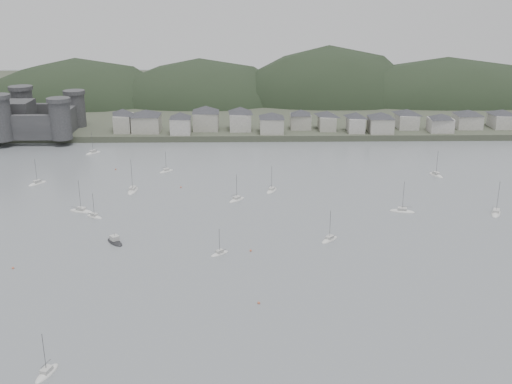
{
  "coord_description": "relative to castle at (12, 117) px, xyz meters",
  "views": [
    {
      "loc": [
        -4.05,
        -125.03,
        73.56
      ],
      "look_at": [
        0.0,
        75.0,
        6.0
      ],
      "focal_mm": 43.05,
      "sensor_mm": 36.0,
      "label": 1
    }
  ],
  "objects": [
    {
      "name": "waterfront_town",
      "position": [
        170.59,
        3.54,
        -2.3
      ],
      "size": [
        451.48,
        28.46,
        12.92
      ],
      "color": "gray",
      "rests_on": "far_shore_land"
    },
    {
      "name": "motor_launch_far",
      "position": [
        76.85,
        -133.91,
        -10.67
      ],
      "size": [
        7.15,
        8.06,
        3.9
      ],
      "rotation": [
        0.0,
        0.0,
        3.8
      ],
      "color": "black",
      "rests_on": "ground"
    },
    {
      "name": "far_shore_land",
      "position": [
        120.0,
        115.2,
        -9.46
      ],
      "size": [
        900.0,
        250.0,
        3.0
      ],
      "primitive_type": "cube",
      "color": "#383D2D",
      "rests_on": "ground"
    },
    {
      "name": "ground",
      "position": [
        120.0,
        -179.8,
        -10.96
      ],
      "size": [
        900.0,
        900.0,
        0.0
      ],
      "primitive_type": "plane",
      "color": "slate",
      "rests_on": "ground"
    },
    {
      "name": "mooring_buoys",
      "position": [
        108.45,
        -120.67,
        -10.81
      ],
      "size": [
        155.84,
        116.21,
        0.7
      ],
      "color": "#C56141",
      "rests_on": "ground"
    },
    {
      "name": "moored_fleet",
      "position": [
        111.17,
        -119.63,
        -10.79
      ],
      "size": [
        237.64,
        177.46,
        13.27
      ],
      "color": "silver",
      "rests_on": "ground"
    },
    {
      "name": "forested_ridge",
      "position": [
        124.83,
        89.6,
        -22.25
      ],
      "size": [
        851.55,
        103.94,
        102.57
      ],
      "color": "black",
      "rests_on": "ground"
    },
    {
      "name": "castle",
      "position": [
        0.0,
        0.0,
        0.0
      ],
      "size": [
        66.0,
        43.0,
        20.0
      ],
      "color": "#313134",
      "rests_on": "far_shore_land"
    }
  ]
}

